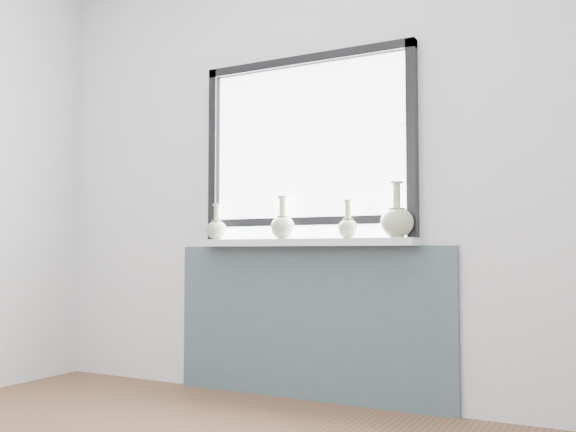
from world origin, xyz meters
The scene contains 8 objects.
back_wall centered at (0.00, 1.81, 1.30)m, with size 3.60×0.02×2.60m, color silver.
apron_panel centered at (0.00, 1.78, 0.43)m, with size 1.70×0.03×0.86m, color #455760.
windowsill centered at (0.00, 1.71, 0.88)m, with size 1.32×0.18×0.04m, color silver.
window centered at (0.00, 1.77, 1.44)m, with size 1.30×0.06×1.05m.
vase_a centered at (-0.56, 1.69, 0.97)m, with size 0.12×0.12×0.21m.
vase_b centered at (-0.11, 1.70, 0.98)m, with size 0.14×0.14×0.24m.
vase_c centered at (0.28, 1.71, 0.96)m, with size 0.11×0.11×0.21m.
vase_d centered at (0.56, 1.69, 0.99)m, with size 0.17×0.17×0.29m.
Camera 1 is at (1.62, -1.48, 0.83)m, focal length 40.00 mm.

